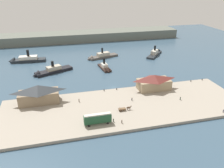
{
  "coord_description": "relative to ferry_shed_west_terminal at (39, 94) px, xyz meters",
  "views": [
    {
      "loc": [
        -27.7,
        -107.92,
        53.05
      ],
      "look_at": [
        -0.7,
        0.57,
        2.0
      ],
      "focal_mm": 36.67,
      "sensor_mm": 36.0,
      "label": 1
    }
  ],
  "objects": [
    {
      "name": "mooring_post_west",
      "position": [
        31.53,
        4.54,
        -4.02
      ],
      "size": [
        0.44,
        0.44,
        0.9
      ],
      "primitive_type": "cylinder",
      "color": "black",
      "rests_on": "quay_promenade"
    },
    {
      "name": "pedestrian_standing_center",
      "position": [
        29.28,
        -23.74,
        -3.73
      ],
      "size": [
        0.4,
        0.4,
        1.6
      ],
      "color": "#3D4C42",
      "rests_on": "quay_promenade"
    },
    {
      "name": "ferry_moored_east",
      "position": [
        4.3,
        39.16,
        -4.28
      ],
      "size": [
        25.57,
        15.5,
        9.21
      ],
      "color": "black",
      "rests_on": "ground"
    },
    {
      "name": "ferry_shed_west_terminal",
      "position": [
        0.0,
        0.0,
        0.0
      ],
      "size": [
        18.17,
        8.29,
        8.79
      ],
      "color": "#847056",
      "rests_on": "quay_promenade"
    },
    {
      "name": "far_headland",
      "position": [
        37.81,
        119.59,
        -1.67
      ],
      "size": [
        180.0,
        24.0,
        8.0
      ],
      "primitive_type": "cube",
      "color": "#60665B",
      "rests_on": "ground"
    },
    {
      "name": "horse_cart",
      "position": [
        36.09,
        -16.28,
        -3.54
      ],
      "size": [
        5.92,
        1.57,
        1.87
      ],
      "color": "brown",
      "rests_on": "quay_promenade"
    },
    {
      "name": "ferry_shed_central_terminal",
      "position": [
        57.09,
        0.81,
        -0.52
      ],
      "size": [
        16.89,
        8.77,
        7.77
      ],
      "color": "#998466",
      "rests_on": "quay_promenade"
    },
    {
      "name": "seawall_edge",
      "position": [
        37.81,
        5.99,
        -5.17
      ],
      "size": [
        110.0,
        0.8,
        1.0
      ],
      "primitive_type": "cube",
      "color": "gray",
      "rests_on": "ground"
    },
    {
      "name": "mooring_post_east",
      "position": [
        81.2,
        4.48,
        -4.02
      ],
      "size": [
        0.44,
        0.44,
        0.9
      ],
      "primitive_type": "cylinder",
      "color": "black",
      "rests_on": "quay_promenade"
    },
    {
      "name": "mooring_post_center_west",
      "position": [
        88.41,
        4.63,
        -4.02
      ],
      "size": [
        0.44,
        0.44,
        0.9
      ],
      "primitive_type": "cylinder",
      "color": "black",
      "rests_on": "quay_promenade"
    },
    {
      "name": "ferry_mid_harbor",
      "position": [
        84.33,
        59.88,
        -4.37
      ],
      "size": [
        19.27,
        21.03,
        9.38
      ],
      "color": "#23282D",
      "rests_on": "ground"
    },
    {
      "name": "quay_promenade",
      "position": [
        37.81,
        -12.41,
        -5.07
      ],
      "size": [
        110.0,
        36.0,
        1.2
      ],
      "primitive_type": "cube",
      "color": "#9E9384",
      "rests_on": "ground"
    },
    {
      "name": "pedestrian_near_west_shed",
      "position": [
        32.26,
        -25.48,
        -3.72
      ],
      "size": [
        0.4,
        0.4,
        1.63
      ],
      "color": "#4C3D33",
      "rests_on": "quay_promenade"
    },
    {
      "name": "ferry_departing_north",
      "position": [
        40.56,
        61.4,
        -4.36
      ],
      "size": [
        25.09,
        12.19,
        9.25
      ],
      "color": "#514C47",
      "rests_on": "ground"
    },
    {
      "name": "mooring_post_center_east",
      "position": [
        38.15,
        4.3,
        -4.02
      ],
      "size": [
        0.44,
        0.44,
        0.9
      ],
      "primitive_type": "cylinder",
      "color": "black",
      "rests_on": "quay_promenade"
    },
    {
      "name": "ferry_approaching_east",
      "position": [
        39.38,
        37.06,
        -4.47
      ],
      "size": [
        6.52,
        16.39,
        8.64
      ],
      "color": "black",
      "rests_on": "ground"
    },
    {
      "name": "pedestrian_near_east_shed",
      "position": [
        42.13,
        -8.53,
        -3.73
      ],
      "size": [
        0.4,
        0.4,
        1.61
      ],
      "color": "#232328",
      "rests_on": "quay_promenade"
    },
    {
      "name": "pedestrian_walking_east",
      "position": [
        76.8,
        -28.13,
        -3.77
      ],
      "size": [
        0.38,
        0.38,
        1.53
      ],
      "color": "#33384C",
      "rests_on": "quay_promenade"
    },
    {
      "name": "pedestrian_walking_west",
      "position": [
        17.78,
        -3.93,
        -3.67
      ],
      "size": [
        0.43,
        0.43,
        1.74
      ],
      "color": "#6B5B4C",
      "rests_on": "quay_promenade"
    },
    {
      "name": "ground_plane",
      "position": [
        37.81,
        9.59,
        -5.67
      ],
      "size": [
        320.0,
        320.0,
        0.0
      ],
      "primitive_type": "plane",
      "color": "#385166"
    },
    {
      "name": "pedestrian_near_cart",
      "position": [
        64.55,
        -13.54,
        -3.68
      ],
      "size": [
        0.43,
        0.43,
        1.73
      ],
      "color": "#3D4C42",
      "rests_on": "quay_promenade"
    },
    {
      "name": "street_tram",
      "position": [
        22.88,
        -23.72,
        -1.81
      ],
      "size": [
        10.82,
        2.41,
        4.58
      ],
      "color": "#1E4C2D",
      "rests_on": "quay_promenade"
    },
    {
      "name": "ferry_moored_west",
      "position": [
        -12.7,
        66.02,
        -4.06
      ],
      "size": [
        25.49,
        7.53,
        10.36
      ],
      "color": "#23282D",
      "rests_on": "ground"
    }
  ]
}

